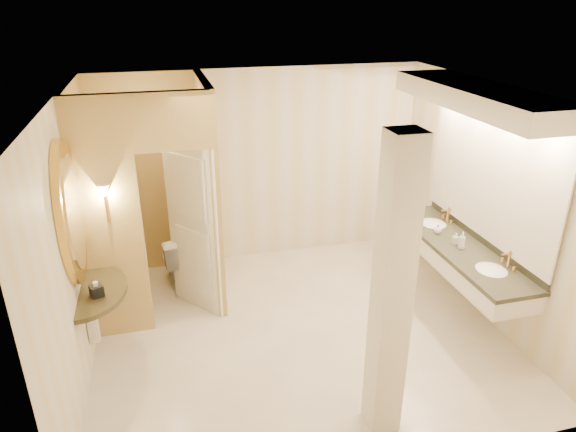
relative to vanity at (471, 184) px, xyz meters
name	(u,v)px	position (x,y,z in m)	size (l,w,h in m)	color
floor	(299,331)	(-1.98, 0.01, -1.63)	(4.50, 4.50, 0.00)	white
ceiling	(301,94)	(-1.98, 0.01, 1.07)	(4.50, 4.50, 0.00)	white
wall_back	(261,167)	(-1.98, 2.01, -0.28)	(4.50, 0.02, 2.70)	beige
wall_front	(376,338)	(-1.98, -1.99, -0.28)	(4.50, 0.02, 2.70)	beige
wall_left	(71,249)	(-4.23, 0.01, -0.28)	(0.02, 4.00, 2.70)	beige
wall_right	(488,204)	(0.27, 0.01, -0.28)	(0.02, 4.00, 2.70)	beige
toilet_closet	(183,198)	(-3.11, 0.97, -0.24)	(1.50, 1.55, 2.70)	tan
wall_sconce	(105,192)	(-3.90, 0.44, 0.10)	(0.14, 0.14, 0.42)	#C4883F
vanity	(471,184)	(0.00, 0.00, 0.00)	(0.75, 2.48, 2.09)	silver
console_shelf	(76,247)	(-4.19, 0.05, -0.28)	(1.08, 1.08, 1.99)	black
pillar	(392,295)	(-1.63, -1.49, -0.28)	(0.26, 0.26, 2.70)	silver
tissue_box	(97,291)	(-4.05, -0.11, -0.70)	(0.11, 0.11, 0.11)	black
toilet	(178,259)	(-3.24, 1.38, -1.23)	(0.44, 0.77, 0.79)	white
soap_bottle_a	(456,238)	(-0.07, 0.03, -0.69)	(0.06, 0.06, 0.14)	beige
soap_bottle_b	(438,229)	(-0.13, 0.33, -0.69)	(0.10, 0.10, 0.12)	silver
soap_bottle_c	(462,240)	(-0.07, -0.09, -0.65)	(0.08, 0.08, 0.20)	#C6B28C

